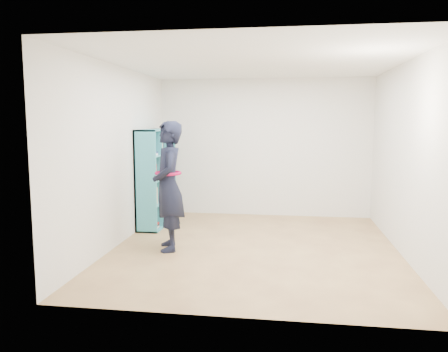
# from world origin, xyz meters

# --- Properties ---
(floor) EXTENTS (4.50, 4.50, 0.00)m
(floor) POSITION_xyz_m (0.00, 0.00, 0.00)
(floor) COLOR olive
(floor) RESTS_ON ground
(ceiling) EXTENTS (4.50, 4.50, 0.00)m
(ceiling) POSITION_xyz_m (0.00, 0.00, 2.60)
(ceiling) COLOR white
(ceiling) RESTS_ON wall_back
(wall_left) EXTENTS (0.02, 4.50, 2.60)m
(wall_left) POSITION_xyz_m (-2.00, 0.00, 1.30)
(wall_left) COLOR silver
(wall_left) RESTS_ON floor
(wall_right) EXTENTS (0.02, 4.50, 2.60)m
(wall_right) POSITION_xyz_m (2.00, 0.00, 1.30)
(wall_right) COLOR silver
(wall_right) RESTS_ON floor
(wall_back) EXTENTS (4.00, 0.02, 2.60)m
(wall_back) POSITION_xyz_m (0.00, 2.25, 1.30)
(wall_back) COLOR silver
(wall_back) RESTS_ON floor
(wall_front) EXTENTS (4.00, 0.02, 2.60)m
(wall_front) POSITION_xyz_m (0.00, -2.25, 1.30)
(wall_front) COLOR silver
(wall_front) RESTS_ON floor
(bookshelf) EXTENTS (0.37, 1.25, 1.67)m
(bookshelf) POSITION_xyz_m (-1.84, 1.19, 0.81)
(bookshelf) COLOR teal
(bookshelf) RESTS_ON floor
(person) EXTENTS (0.62, 0.77, 1.81)m
(person) POSITION_xyz_m (-1.20, -0.22, 0.91)
(person) COLOR black
(person) RESTS_ON floor
(smartphone) EXTENTS (0.06, 0.10, 0.13)m
(smartphone) POSITION_xyz_m (-1.37, -0.18, 1.03)
(smartphone) COLOR silver
(smartphone) RESTS_ON person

